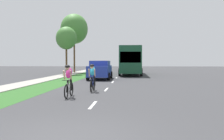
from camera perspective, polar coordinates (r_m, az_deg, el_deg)
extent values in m
plane|color=#38383A|center=(25.80, 0.86, -1.91)|extent=(120.00, 120.00, 0.00)
cube|color=#2D6026|center=(26.43, -8.78, -1.83)|extent=(2.40, 70.00, 0.01)
cube|color=#9E998E|center=(26.99, -13.22, -1.77)|extent=(1.89, 70.00, 0.10)
cube|color=white|center=(10.36, -4.28, -7.74)|extent=(0.12, 1.80, 0.01)
cube|color=white|center=(15.86, -1.28, -4.34)|extent=(0.12, 1.80, 0.01)
cube|color=white|center=(21.42, 0.16, -2.69)|extent=(0.12, 1.80, 0.01)
cube|color=white|center=(26.99, 1.01, -1.72)|extent=(0.12, 1.80, 0.01)
cube|color=white|center=(32.58, 1.56, -1.09)|extent=(0.12, 1.80, 0.01)
cube|color=white|center=(38.16, 1.96, -0.64)|extent=(0.12, 1.80, 0.01)
cube|color=white|center=(43.76, 2.25, -0.30)|extent=(0.12, 1.80, 0.01)
cube|color=white|center=(49.35, 2.48, -0.04)|extent=(0.12, 1.80, 0.01)
cube|color=white|center=(54.94, 2.66, 0.17)|extent=(0.12, 1.80, 0.01)
torus|color=black|center=(13.11, -9.02, -4.22)|extent=(0.06, 0.68, 0.68)
torus|color=black|center=(12.11, -10.15, -4.75)|extent=(0.06, 0.68, 0.68)
cylinder|color=silver|center=(12.50, -9.68, -3.70)|extent=(0.04, 0.59, 0.43)
cylinder|color=silver|center=(12.76, -9.38, -3.14)|extent=(0.04, 0.04, 0.55)
cylinder|color=silver|center=(12.52, -9.63, -2.18)|extent=(0.03, 0.55, 0.03)
cylinder|color=black|center=(12.08, -10.14, -2.28)|extent=(0.42, 0.02, 0.02)
ellipsoid|color=#CC2D8C|center=(12.56, -9.56, -0.66)|extent=(0.30, 0.54, 0.63)
sphere|color=tan|center=(12.28, -9.88, 0.40)|extent=(0.20, 0.20, 0.20)
ellipsoid|color=black|center=(12.28, -9.88, 0.78)|extent=(0.24, 0.28, 0.16)
cylinder|color=tan|center=(12.34, -10.59, -1.08)|extent=(0.07, 0.26, 0.45)
cylinder|color=tan|center=(12.26, -9.15, -1.09)|extent=(0.07, 0.26, 0.45)
cylinder|color=black|center=(12.71, -9.90, -3.61)|extent=(0.10, 0.30, 0.60)
cylinder|color=black|center=(12.61, -9.07, -3.19)|extent=(0.10, 0.25, 0.61)
torus|color=black|center=(15.39, -4.04, -3.29)|extent=(0.06, 0.68, 0.68)
torus|color=black|center=(14.36, -4.64, -3.66)|extent=(0.06, 0.68, 0.68)
cylinder|color=#23389E|center=(14.76, -4.39, -2.81)|extent=(0.04, 0.59, 0.43)
cylinder|color=#23389E|center=(15.03, -4.23, -2.34)|extent=(0.04, 0.04, 0.55)
cylinder|color=#23389E|center=(14.79, -4.37, -1.52)|extent=(0.03, 0.55, 0.03)
cylinder|color=black|center=(14.34, -4.63, -1.59)|extent=(0.42, 0.02, 0.02)
ellipsoid|color=#26A5CC|center=(14.84, -4.33, -0.23)|extent=(0.30, 0.54, 0.63)
sphere|color=tan|center=(14.55, -4.49, 0.67)|extent=(0.20, 0.20, 0.20)
ellipsoid|color=black|center=(14.55, -4.50, 0.99)|extent=(0.24, 0.28, 0.16)
cylinder|color=tan|center=(14.59, -5.11, -0.59)|extent=(0.07, 0.26, 0.45)
cylinder|color=tan|center=(14.54, -3.87, -0.59)|extent=(0.07, 0.26, 0.45)
cylinder|color=black|center=(14.97, -4.65, -2.74)|extent=(0.10, 0.30, 0.60)
cylinder|color=black|center=(14.89, -3.92, -2.38)|extent=(0.10, 0.25, 0.61)
cube|color=#23389E|center=(24.55, -2.68, -0.21)|extent=(1.90, 4.70, 1.00)
cube|color=#23389E|center=(24.74, -2.63, 1.47)|extent=(1.71, 2.91, 0.52)
cube|color=#1E2833|center=(23.49, -3.00, 1.15)|extent=(1.56, 0.08, 0.44)
cylinder|color=black|center=(23.32, -5.42, -1.44)|extent=(0.25, 0.72, 0.72)
cylinder|color=black|center=(23.08, -0.76, -1.47)|extent=(0.25, 0.72, 0.72)
cylinder|color=black|center=(26.10, -4.38, -1.07)|extent=(0.25, 0.72, 0.72)
cylinder|color=black|center=(25.88, -0.22, -1.09)|extent=(0.25, 0.72, 0.72)
cube|color=#194C2D|center=(33.44, 4.13, 2.29)|extent=(2.50, 11.60, 3.10)
cube|color=#1E2833|center=(33.44, 4.14, 2.98)|extent=(2.52, 10.67, 0.64)
cube|color=#1E2833|center=(27.67, 4.11, 2.87)|extent=(2.25, 0.06, 1.20)
cylinder|color=black|center=(29.73, 1.70, -0.46)|extent=(0.28, 0.96, 0.96)
cylinder|color=black|center=(29.72, 6.52, -0.48)|extent=(0.28, 0.96, 0.96)
cylinder|color=black|center=(36.67, 2.18, 0.00)|extent=(0.28, 0.96, 0.96)
cylinder|color=black|center=(36.67, 6.09, -0.01)|extent=(0.28, 0.96, 0.96)
cube|color=black|center=(49.05, 4.00, 0.78)|extent=(1.96, 5.10, 0.76)
cube|color=black|center=(48.28, 4.00, 1.47)|extent=(1.80, 1.78, 0.64)
cube|color=#1E2833|center=(47.57, 4.00, 1.44)|extent=(1.67, 0.08, 0.52)
cube|color=black|center=(50.08, 2.98, 1.15)|extent=(0.08, 2.81, 0.40)
cube|color=black|center=(50.07, 5.04, 1.15)|extent=(0.08, 2.81, 0.40)
cube|color=black|center=(51.56, 4.02, 1.17)|extent=(1.80, 0.08, 0.40)
cylinder|color=black|center=(47.55, 2.81, 0.34)|extent=(0.26, 0.76, 0.76)
cylinder|color=black|center=(47.54, 5.18, 0.33)|extent=(0.26, 0.76, 0.76)
cylinder|color=black|center=(50.60, 2.90, 0.44)|extent=(0.26, 0.76, 0.76)
cylinder|color=black|center=(50.60, 5.12, 0.43)|extent=(0.26, 0.76, 0.76)
cube|color=#A5A8AD|center=(58.98, 4.40, 0.91)|extent=(1.76, 4.30, 0.76)
cube|color=#A5A8AD|center=(59.13, 4.40, 1.51)|extent=(1.55, 2.24, 0.52)
cube|color=#1E2833|center=(58.16, 4.41, 1.48)|extent=(1.44, 0.08, 0.44)
cylinder|color=black|center=(57.66, 3.53, 0.57)|extent=(0.22, 0.64, 0.64)
cylinder|color=black|center=(57.67, 5.28, 0.56)|extent=(0.22, 0.64, 0.64)
cylinder|color=black|center=(60.33, 3.56, 0.63)|extent=(0.22, 0.64, 0.64)
cylinder|color=black|center=(60.33, 5.23, 0.62)|extent=(0.22, 0.64, 0.64)
cylinder|color=brown|center=(33.93, -10.10, 2.11)|extent=(0.24, 0.24, 3.68)
ellipsoid|color=#478438|center=(34.06, -10.13, 7.02)|extent=(2.69, 2.69, 2.96)
cylinder|color=brown|center=(38.97, -8.38, 3.04)|extent=(0.24, 0.24, 4.95)
ellipsoid|color=#478438|center=(39.26, -8.41, 9.04)|extent=(4.07, 4.07, 4.48)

